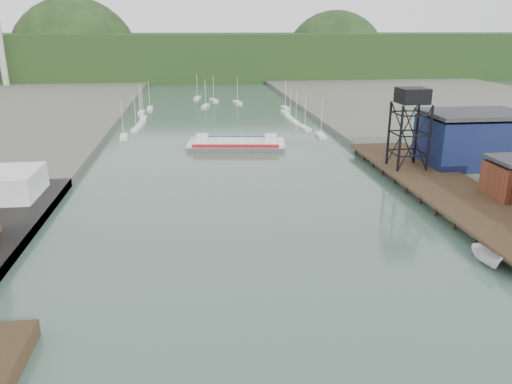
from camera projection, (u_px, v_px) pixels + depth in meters
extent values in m
plane|color=#304A40|center=(293.00, 373.00, 44.49)|extent=(600.00, 600.00, 0.00)
cube|color=black|center=(445.00, 186.00, 90.66)|extent=(14.00, 70.00, 0.50)
cylinder|color=black|center=(413.00, 193.00, 90.29)|extent=(0.60, 0.60, 2.20)
cylinder|color=black|center=(475.00, 191.00, 91.71)|extent=(0.60, 0.60, 2.20)
cylinder|color=black|center=(400.00, 139.00, 97.38)|extent=(0.50, 0.50, 13.00)
cylinder|color=black|center=(429.00, 138.00, 98.08)|extent=(0.50, 0.50, 13.00)
cylinder|color=black|center=(389.00, 133.00, 103.03)|extent=(0.50, 0.50, 13.00)
cylinder|color=black|center=(416.00, 132.00, 103.74)|extent=(0.50, 0.50, 13.00)
cube|color=black|center=(413.00, 96.00, 98.05)|extent=(5.50, 5.50, 3.00)
cube|color=#0B1734|center=(472.00, 141.00, 104.85)|extent=(20.00, 14.00, 10.00)
cube|color=#2D2D33|center=(476.00, 113.00, 103.00)|extent=(20.50, 14.50, 0.80)
cube|color=silver|center=(124.00, 137.00, 139.04)|extent=(2.67, 7.65, 0.90)
cube|color=silver|center=(136.00, 129.00, 150.05)|extent=(2.81, 7.67, 0.90)
cube|color=silver|center=(141.00, 124.00, 158.48)|extent=(2.35, 7.59, 0.90)
cube|color=silver|center=(143.00, 118.00, 167.81)|extent=(2.01, 7.50, 0.90)
cube|color=silver|center=(141.00, 113.00, 179.14)|extent=(2.00, 7.50, 0.90)
cube|color=silver|center=(150.00, 108.00, 188.68)|extent=(2.16, 7.54, 0.90)
cube|color=silver|center=(321.00, 136.00, 140.95)|extent=(2.53, 7.62, 0.90)
cube|color=silver|center=(305.00, 128.00, 151.52)|extent=(2.76, 7.67, 0.90)
cube|color=silver|center=(296.00, 123.00, 159.67)|extent=(2.22, 7.56, 0.90)
cube|color=silver|center=(290.00, 118.00, 168.13)|extent=(2.18, 7.54, 0.90)
cube|color=silver|center=(285.00, 113.00, 178.63)|extent=(2.46, 7.61, 0.90)
cube|color=silver|center=(285.00, 108.00, 189.82)|extent=(2.48, 7.61, 0.90)
cube|color=silver|center=(206.00, 106.00, 194.78)|extent=(3.78, 7.76, 0.90)
cube|color=silver|center=(237.00, 102.00, 203.88)|extent=(3.31, 7.74, 0.90)
cube|color=silver|center=(214.00, 100.00, 210.31)|extent=(3.76, 7.76, 0.90)
cube|color=silver|center=(197.00, 98.00, 217.05)|extent=(3.40, 7.74, 0.90)
cube|color=black|center=(204.00, 56.00, 323.44)|extent=(500.00, 120.00, 28.00)
sphere|color=black|center=(77.00, 63.00, 315.27)|extent=(80.00, 80.00, 80.00)
sphere|color=black|center=(334.00, 63.00, 345.35)|extent=(70.00, 70.00, 70.00)
cube|color=#4F4F52|center=(236.00, 146.00, 128.06)|extent=(25.49, 12.93, 0.98)
cube|color=silver|center=(236.00, 143.00, 127.78)|extent=(25.49, 12.93, 0.78)
cube|color=red|center=(235.00, 146.00, 123.04)|extent=(21.30, 3.01, 0.88)
cube|color=navy|center=(237.00, 138.00, 132.41)|extent=(21.30, 3.01, 0.88)
cube|color=silver|center=(202.00, 138.00, 127.50)|extent=(3.29, 3.29, 1.95)
cube|color=silver|center=(271.00, 138.00, 127.34)|extent=(3.29, 3.29, 1.95)
imported|color=silver|center=(486.00, 257.00, 64.53)|extent=(2.38, 5.74, 2.18)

